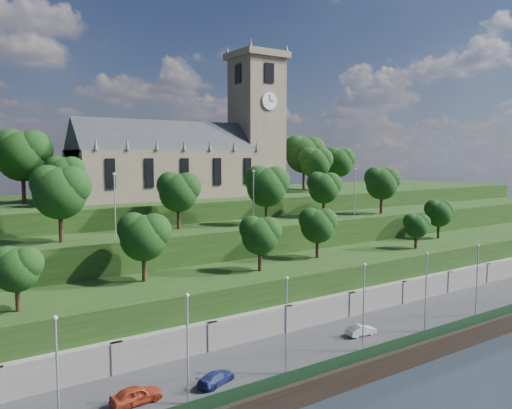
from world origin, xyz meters
TOP-DOWN VIEW (x-y plane):
  - ground at (0.00, 0.00)m, footprint 320.00×320.00m
  - promenade at (0.00, 6.00)m, footprint 160.00×12.00m
  - quay_wall at (0.00, -0.05)m, footprint 160.00×0.50m
  - fence at (0.00, 0.60)m, footprint 160.00×0.10m
  - retaining_wall at (0.00, 11.97)m, footprint 160.00×2.10m
  - embankment_lower at (0.00, 18.00)m, footprint 160.00×12.00m
  - embankment_upper at (0.00, 29.00)m, footprint 160.00×10.00m
  - hilltop at (0.00, 50.00)m, footprint 160.00×32.00m
  - church at (0.79, 45.98)m, footprint 38.60×12.35m
  - trees_lower at (-0.92, 18.46)m, footprint 71.26×8.65m
  - trees_upper at (-0.02, 28.08)m, footprint 59.72×8.59m
  - trees_hilltop at (-0.27, 45.60)m, footprint 75.48×16.25m
  - lamp_posts_promenade at (-2.00, 2.50)m, footprint 60.36×0.36m
  - lamp_posts_upper at (0.00, 26.00)m, footprint 40.36×0.36m
  - car_left at (-25.50, 4.89)m, footprint 4.35×1.94m
  - car_middle at (1.02, 5.65)m, footprint 3.69×1.54m
  - car_right at (-18.41, 4.27)m, footprint 4.29×2.93m

SIDE VIEW (x-z plane):
  - ground at x=0.00m, z-range 0.00..0.00m
  - promenade at x=0.00m, z-range 0.00..2.00m
  - quay_wall at x=0.00m, z-range 0.00..2.20m
  - retaining_wall at x=0.00m, z-range 0.00..5.00m
  - car_right at x=-18.41m, z-range 2.00..3.15m
  - car_middle at x=1.02m, z-range 2.00..3.19m
  - fence at x=0.00m, z-range 2.00..3.20m
  - car_left at x=-25.50m, z-range 2.00..3.45m
  - embankment_lower at x=0.00m, z-range 0.00..8.00m
  - embankment_upper at x=0.00m, z-range 0.00..12.00m
  - lamp_posts_promenade at x=-2.00m, z-range 2.63..11.83m
  - hilltop at x=0.00m, z-range 0.00..15.00m
  - trees_lower at x=-0.92m, z-range 8.76..16.61m
  - lamp_posts_upper at x=0.00m, z-range 12.61..20.75m
  - trees_upper at x=-0.02m, z-range 13.18..22.27m
  - trees_hilltop at x=-0.27m, z-range 16.28..27.76m
  - church at x=0.79m, z-range 8.72..36.32m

